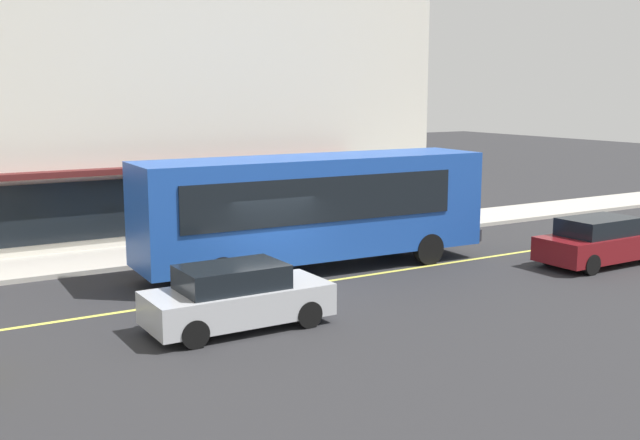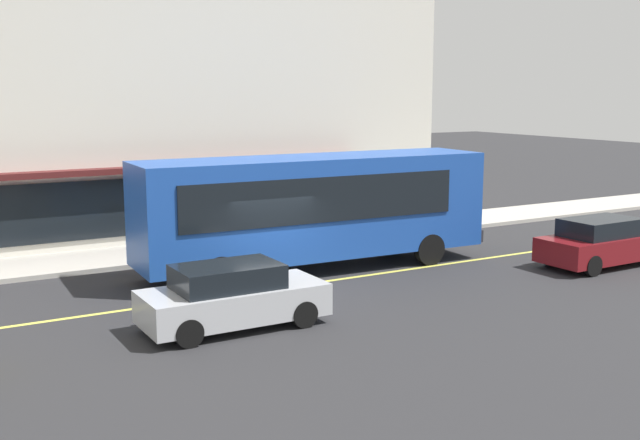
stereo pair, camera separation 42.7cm
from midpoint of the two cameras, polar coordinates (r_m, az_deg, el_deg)
name	(u,v)px [view 1 (the left image)]	position (r m, az deg, el deg)	size (l,w,h in m)	color
ground	(279,288)	(21.54, -3.61, -5.12)	(120.00, 120.00, 0.00)	#28282B
sidewalk	(200,249)	(26.69, -9.40, -2.16)	(80.00, 2.98, 0.15)	#B2ADA3
lane_centre_stripe	(279,288)	(21.54, -3.61, -5.11)	(36.00, 0.16, 0.01)	#D8D14C
storefront_building	(72,68)	(31.27, -18.39, 10.72)	(27.16, 9.91, 12.66)	silver
bus	(315,206)	(23.39, -0.87, 1.06)	(11.22, 2.97, 3.50)	#1E4CAD
car_maroon	(599,241)	(25.75, 19.67, -1.52)	(4.32, 1.91, 1.52)	maroon
car_silver	(237,297)	(17.95, -6.92, -5.74)	(4.30, 1.86, 1.52)	#B7BABF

